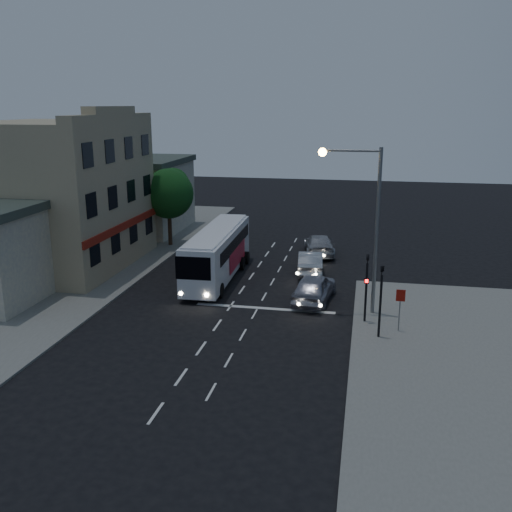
% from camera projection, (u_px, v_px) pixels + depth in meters
% --- Properties ---
extents(ground, '(120.00, 120.00, 0.00)m').
position_uv_depth(ground, '(222.00, 318.00, 30.91)').
color(ground, black).
extents(sidewalk_near, '(12.00, 24.00, 0.12)m').
position_uv_depth(sidewalk_near, '(490.00, 371.00, 24.69)').
color(sidewalk_near, slate).
rests_on(sidewalk_near, ground).
extents(sidewalk_far, '(12.00, 50.00, 0.12)m').
position_uv_depth(sidewalk_far, '(74.00, 265.00, 40.90)').
color(sidewalk_far, slate).
rests_on(sidewalk_far, ground).
extents(road_markings, '(8.00, 30.55, 0.01)m').
position_uv_depth(road_markings, '(257.00, 300.00, 33.81)').
color(road_markings, silver).
rests_on(road_markings, ground).
extents(tour_bus, '(2.61, 10.94, 3.34)m').
position_uv_depth(tour_bus, '(218.00, 252.00, 37.62)').
color(tour_bus, white).
rests_on(tour_bus, ground).
extents(car_suv, '(2.53, 5.07, 1.66)m').
position_uv_depth(car_suv, '(314.00, 288.00, 33.44)').
color(car_suv, '#9596A5').
rests_on(car_suv, ground).
extents(car_sedan_a, '(2.06, 4.78, 1.53)m').
position_uv_depth(car_sedan_a, '(310.00, 262.00, 39.04)').
color(car_sedan_a, '#BABABE').
rests_on(car_sedan_a, ground).
extents(car_sedan_b, '(2.99, 5.53, 1.52)m').
position_uv_depth(car_sedan_b, '(319.00, 245.00, 43.90)').
color(car_sedan_b, '#AAAAB0').
rests_on(car_sedan_b, ground).
extents(traffic_signal_main, '(0.25, 0.35, 4.10)m').
position_uv_depth(traffic_signal_main, '(367.00, 280.00, 29.61)').
color(traffic_signal_main, black).
rests_on(traffic_signal_main, sidewalk_near).
extents(traffic_signal_side, '(0.18, 0.15, 4.10)m').
position_uv_depth(traffic_signal_side, '(381.00, 292.00, 27.61)').
color(traffic_signal_side, black).
rests_on(traffic_signal_side, sidewalk_near).
extents(regulatory_sign, '(0.45, 0.12, 2.20)m').
position_uv_depth(regulatory_sign, '(400.00, 303.00, 28.54)').
color(regulatory_sign, slate).
rests_on(regulatory_sign, sidewalk_near).
extents(streetlight, '(3.32, 0.44, 9.00)m').
position_uv_depth(streetlight, '(365.00, 212.00, 30.15)').
color(streetlight, slate).
rests_on(streetlight, sidewalk_near).
extents(main_building, '(10.12, 12.00, 11.00)m').
position_uv_depth(main_building, '(56.00, 194.00, 39.76)').
color(main_building, tan).
rests_on(main_building, sidewalk_far).
extents(low_building_north, '(9.40, 9.40, 6.50)m').
position_uv_depth(low_building_north, '(132.00, 194.00, 51.51)').
color(low_building_north, '#9C9993').
rests_on(low_building_north, sidewalk_far).
extents(street_tree, '(4.00, 4.00, 6.20)m').
position_uv_depth(street_tree, '(168.00, 191.00, 45.52)').
color(street_tree, black).
rests_on(street_tree, sidewalk_far).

